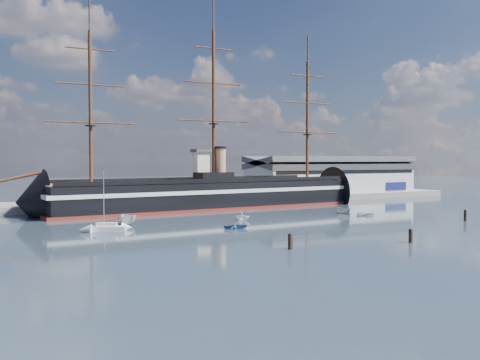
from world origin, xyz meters
name	(u,v)px	position (x,y,z in m)	size (l,w,h in m)	color
ground	(245,215)	(0.00, 40.00, 0.00)	(600.00, 600.00, 0.00)	#1E2631
quay	(218,203)	(10.00, 76.00, 0.00)	(180.00, 18.00, 2.00)	slate
warehouse	(331,175)	(58.00, 80.00, 7.98)	(63.00, 21.00, 11.60)	#B7BABC
quay_tower	(201,173)	(3.00, 73.00, 9.75)	(5.00, 5.00, 15.00)	silver
warship	(202,195)	(-2.69, 60.00, 4.04)	(113.39, 22.14, 53.94)	black
sailboat	(107,227)	(-37.56, 27.06, 0.74)	(7.52, 5.01, 11.67)	silver
motorboat_a	(129,225)	(-31.03, 34.41, 0.00)	(7.06, 2.59, 2.82)	silver
motorboat_b	(236,229)	(-13.67, 18.63, 0.00)	(3.05, 1.22, 1.42)	navy
motorboat_c	(344,214)	(24.21, 31.46, 0.00)	(4.92, 1.80, 1.97)	gray
motorboat_d	(242,220)	(-5.45, 31.15, 0.00)	(5.64, 2.44, 2.07)	white
motorboat_e	(366,216)	(26.04, 25.39, 0.00)	(2.70, 1.08, 1.26)	silver
piling_near_left	(290,249)	(-18.00, -7.21, 0.00)	(0.64, 0.64, 3.15)	black
piling_near_mid	(410,243)	(3.20, -11.31, 0.00)	(0.64, 0.64, 3.01)	black
piling_far_right	(465,221)	(37.93, 5.90, 0.00)	(0.64, 0.64, 3.19)	black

